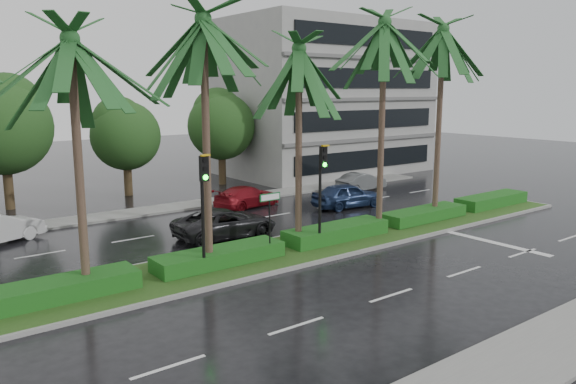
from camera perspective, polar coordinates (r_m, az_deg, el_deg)
ground at (r=22.63m, az=0.97°, el=-6.87°), size 120.00×120.00×0.00m
near_sidewalk at (r=16.44m, az=24.44°, el=-14.49°), size 40.00×2.40×0.12m
far_sidewalk at (r=32.58m, az=-12.27°, el=-1.63°), size 40.00×2.00×0.12m
median at (r=23.36m, az=-0.56°, el=-6.11°), size 36.00×4.00×0.15m
hedge at (r=23.26m, az=-0.57°, el=-5.24°), size 35.20×1.40×0.60m
lane_markings at (r=24.26m, az=7.26°, el=-5.75°), size 34.00×13.06×0.01m
palm_row at (r=21.75m, az=-3.34°, el=14.66°), size 26.30×4.20×10.30m
signal_median_left at (r=19.98m, az=-8.57°, el=-0.45°), size 0.34×0.42×4.36m
signal_median_right at (r=23.10m, az=3.45°, el=1.11°), size 0.34×0.42×4.36m
street_sign at (r=21.88m, az=-1.85°, el=-1.73°), size 0.95×0.09×2.60m
bg_trees at (r=36.60m, az=-18.32°, el=6.62°), size 33.06×5.31×7.68m
building at (r=46.33m, az=3.67°, el=9.49°), size 16.00×10.00×12.00m
car_darkgrey at (r=25.91m, az=-6.38°, el=-3.16°), size 2.38×4.91×1.35m
car_red at (r=32.44m, az=-4.20°, el=-0.46°), size 2.56×4.52×1.24m
car_blue at (r=32.36m, az=6.05°, el=-0.34°), size 2.22×4.41×1.44m
car_grey at (r=37.87m, az=7.46°, el=1.04°), size 1.45×3.78×1.23m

